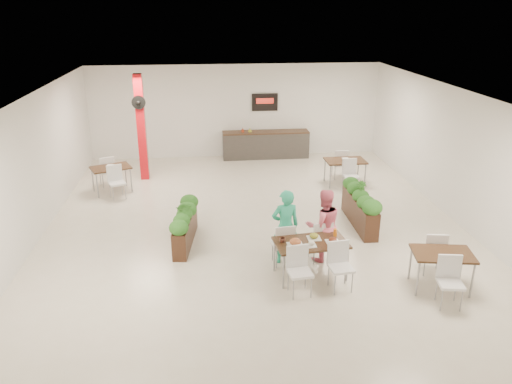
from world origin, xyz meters
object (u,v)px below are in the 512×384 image
(red_column, at_px, (141,127))
(planter_left, at_px, (185,222))
(diner_woman, at_px, (323,225))
(side_table_a, at_px, (111,171))
(service_counter, at_px, (266,144))
(diner_man, at_px, (285,227))
(main_table, at_px, (310,247))
(side_table_c, at_px, (442,259))
(side_table_b, at_px, (345,164))
(planter_right, at_px, (360,205))

(red_column, bearing_deg, planter_left, -73.80)
(diner_woman, bearing_deg, side_table_a, -48.90)
(planter_left, bearing_deg, red_column, 106.20)
(service_counter, distance_m, diner_man, 7.63)
(diner_man, relative_size, planter_left, 0.84)
(diner_man, bearing_deg, diner_woman, 173.71)
(red_column, height_order, main_table, red_column)
(diner_woman, bearing_deg, red_column, -59.83)
(main_table, bearing_deg, diner_woman, 58.04)
(side_table_c, bearing_deg, red_column, 140.98)
(red_column, height_order, planter_left, red_column)
(diner_man, xyz_separation_m, side_table_c, (2.74, -1.37, -0.18))
(diner_man, distance_m, diner_woman, 0.80)
(red_column, relative_size, main_table, 1.83)
(diner_woman, xyz_separation_m, side_table_a, (-5.06, 4.65, -0.17))
(main_table, height_order, side_table_a, same)
(planter_left, bearing_deg, diner_woman, -20.63)
(service_counter, height_order, planter_left, service_counter)
(main_table, relative_size, side_table_b, 1.07)
(red_column, bearing_deg, side_table_c, -48.96)
(service_counter, distance_m, side_table_c, 9.23)
(service_counter, relative_size, side_table_a, 1.81)
(diner_woman, distance_m, planter_left, 3.10)
(diner_man, relative_size, side_table_b, 0.98)
(red_column, distance_m, side_table_a, 1.70)
(side_table_a, relative_size, side_table_c, 0.99)
(diner_man, relative_size, side_table_a, 0.97)
(main_table, bearing_deg, diner_man, 120.79)
(diner_woman, distance_m, side_table_c, 2.38)
(service_counter, distance_m, planter_right, 6.15)
(planter_right, bearing_deg, planter_left, -172.37)
(diner_man, distance_m, side_table_c, 3.07)
(diner_woman, xyz_separation_m, planter_left, (-2.89, 1.09, -0.28))
(diner_woman, bearing_deg, planter_right, -134.76)
(planter_right, height_order, side_table_b, planter_right)
(planter_right, bearing_deg, red_column, 143.63)
(red_column, bearing_deg, service_counter, 25.00)
(diner_woman, xyz_separation_m, side_table_b, (1.76, 4.58, -0.16))
(planter_left, bearing_deg, side_table_a, 121.32)
(diner_woman, bearing_deg, main_table, 51.75)
(planter_right, bearing_deg, service_counter, 104.61)
(red_column, distance_m, diner_woman, 7.19)
(side_table_a, xyz_separation_m, side_table_c, (7.00, -6.02, -0.00))
(service_counter, xyz_separation_m, side_table_c, (2.18, -8.97, 0.12))
(side_table_a, bearing_deg, side_table_c, -63.41)
(service_counter, bearing_deg, diner_woman, -88.18)
(side_table_c, bearing_deg, diner_man, 163.48)
(diner_woman, xyz_separation_m, side_table_c, (1.94, -1.37, -0.17))
(diner_man, distance_m, planter_left, 2.37)
(side_table_c, bearing_deg, side_table_a, 149.26)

